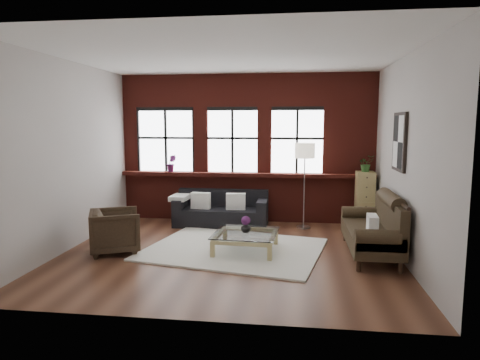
# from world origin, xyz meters

# --- Properties ---
(floor) EXTENTS (5.50, 5.50, 0.00)m
(floor) POSITION_xyz_m (0.00, 0.00, 0.00)
(floor) COLOR #4E2B1C
(floor) RESTS_ON ground
(ceiling) EXTENTS (5.50, 5.50, 0.00)m
(ceiling) POSITION_xyz_m (0.00, 0.00, 3.20)
(ceiling) COLOR white
(ceiling) RESTS_ON ground
(wall_back) EXTENTS (5.50, 0.00, 5.50)m
(wall_back) POSITION_xyz_m (0.00, 2.50, 1.60)
(wall_back) COLOR #B5AFA8
(wall_back) RESTS_ON ground
(wall_front) EXTENTS (5.50, 0.00, 5.50)m
(wall_front) POSITION_xyz_m (0.00, -2.50, 1.60)
(wall_front) COLOR #B5AFA8
(wall_front) RESTS_ON ground
(wall_left) EXTENTS (0.00, 5.00, 5.00)m
(wall_left) POSITION_xyz_m (-2.75, 0.00, 1.60)
(wall_left) COLOR #B5AFA8
(wall_left) RESTS_ON ground
(wall_right) EXTENTS (0.00, 5.00, 5.00)m
(wall_right) POSITION_xyz_m (2.75, 0.00, 1.60)
(wall_right) COLOR #B5AFA8
(wall_right) RESTS_ON ground
(brick_backwall) EXTENTS (5.50, 0.12, 3.20)m
(brick_backwall) POSITION_xyz_m (0.00, 2.44, 1.60)
(brick_backwall) COLOR maroon
(brick_backwall) RESTS_ON floor
(sill_ledge) EXTENTS (5.50, 0.30, 0.08)m
(sill_ledge) POSITION_xyz_m (0.00, 2.35, 1.04)
(sill_ledge) COLOR maroon
(sill_ledge) RESTS_ON brick_backwall
(window_left) EXTENTS (1.38, 0.10, 1.50)m
(window_left) POSITION_xyz_m (-1.80, 2.45, 1.75)
(window_left) COLOR black
(window_left) RESTS_ON brick_backwall
(window_mid) EXTENTS (1.38, 0.10, 1.50)m
(window_mid) POSITION_xyz_m (-0.30, 2.45, 1.75)
(window_mid) COLOR black
(window_mid) RESTS_ON brick_backwall
(window_right) EXTENTS (1.38, 0.10, 1.50)m
(window_right) POSITION_xyz_m (1.10, 2.45, 1.75)
(window_right) COLOR black
(window_right) RESTS_ON brick_backwall
(wall_poster) EXTENTS (0.05, 0.74, 0.94)m
(wall_poster) POSITION_xyz_m (2.72, 0.30, 1.85)
(wall_poster) COLOR black
(wall_poster) RESTS_ON wall_right
(shag_rug) EXTENTS (3.26, 2.78, 0.03)m
(shag_rug) POSITION_xyz_m (0.05, 0.17, 0.02)
(shag_rug) COLOR silver
(shag_rug) RESTS_ON floor
(dark_sofa) EXTENTS (1.94, 0.79, 0.70)m
(dark_sofa) POSITION_xyz_m (-0.47, 1.90, 0.35)
(dark_sofa) COLOR black
(dark_sofa) RESTS_ON floor
(pillow_a) EXTENTS (0.41, 0.18, 0.34)m
(pillow_a) POSITION_xyz_m (-0.88, 1.80, 0.54)
(pillow_a) COLOR white
(pillow_a) RESTS_ON dark_sofa
(pillow_b) EXTENTS (0.41, 0.18, 0.34)m
(pillow_b) POSITION_xyz_m (-0.14, 1.80, 0.54)
(pillow_b) COLOR white
(pillow_b) RESTS_ON dark_sofa
(vintage_settee) EXTENTS (0.85, 1.92, 1.02)m
(vintage_settee) POSITION_xyz_m (2.30, 0.18, 0.51)
(vintage_settee) COLOR #2F2415
(vintage_settee) RESTS_ON floor
(pillow_settee) EXTENTS (0.16, 0.39, 0.34)m
(pillow_settee) POSITION_xyz_m (2.22, -0.41, 0.62)
(pillow_settee) COLOR white
(pillow_settee) RESTS_ON vintage_settee
(armchair) EXTENTS (1.05, 1.03, 0.72)m
(armchair) POSITION_xyz_m (-1.90, -0.20, 0.36)
(armchair) COLOR black
(armchair) RESTS_ON floor
(coffee_table) EXTENTS (1.09, 1.09, 0.35)m
(coffee_table) POSITION_xyz_m (0.26, 0.09, 0.16)
(coffee_table) COLOR tan
(coffee_table) RESTS_ON shag_rug
(vase) EXTENTS (0.21, 0.21, 0.17)m
(vase) POSITION_xyz_m (0.26, 0.09, 0.42)
(vase) COLOR #B2B2B2
(vase) RESTS_ON coffee_table
(flowers) EXTENTS (0.15, 0.15, 0.15)m
(flowers) POSITION_xyz_m (0.26, 0.09, 0.54)
(flowers) COLOR #5F2161
(flowers) RESTS_ON vase
(drawer_chest) EXTENTS (0.36, 0.36, 1.17)m
(drawer_chest) POSITION_xyz_m (2.49, 2.05, 0.59)
(drawer_chest) COLOR tan
(drawer_chest) RESTS_ON floor
(potted_plant_top) EXTENTS (0.37, 0.35, 0.34)m
(potted_plant_top) POSITION_xyz_m (2.49, 2.05, 1.34)
(potted_plant_top) COLOR #2D5923
(potted_plant_top) RESTS_ON drawer_chest
(floor_lamp) EXTENTS (0.40, 0.40, 1.90)m
(floor_lamp) POSITION_xyz_m (1.26, 1.90, 0.95)
(floor_lamp) COLOR #A5A5A8
(floor_lamp) RESTS_ON floor
(sill_plant) EXTENTS (0.25, 0.22, 0.38)m
(sill_plant) POSITION_xyz_m (-1.65, 2.32, 1.27)
(sill_plant) COLOR #5F2161
(sill_plant) RESTS_ON sill_ledge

